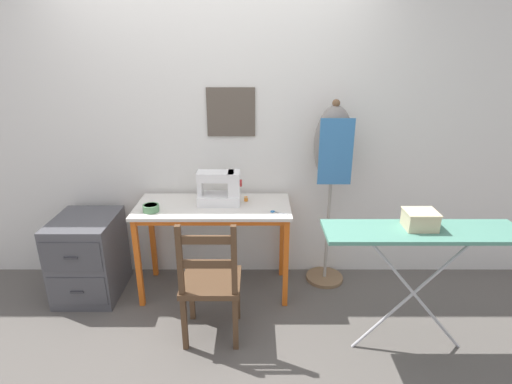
# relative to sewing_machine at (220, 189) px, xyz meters

# --- Properties ---
(ground_plane) EXTENTS (14.00, 14.00, 0.00)m
(ground_plane) POSITION_rel_sewing_machine_xyz_m (-0.07, -0.30, -0.89)
(ground_plane) COLOR #5B5651
(wall_back) EXTENTS (10.00, 0.07, 2.55)m
(wall_back) POSITION_rel_sewing_machine_xyz_m (-0.07, 0.30, 0.39)
(wall_back) COLOR silver
(wall_back) RESTS_ON ground_plane
(sewing_table) EXTENTS (1.21, 0.53, 0.76)m
(sewing_table) POSITION_rel_sewing_machine_xyz_m (-0.07, -0.05, -0.22)
(sewing_table) COLOR silver
(sewing_table) RESTS_ON ground_plane
(sewing_machine) EXTENTS (0.34, 0.19, 0.29)m
(sewing_machine) POSITION_rel_sewing_machine_xyz_m (0.00, 0.00, 0.00)
(sewing_machine) COLOR white
(sewing_machine) RESTS_ON sewing_table
(fabric_bowl) EXTENTS (0.12, 0.12, 0.05)m
(fabric_bowl) POSITION_rel_sewing_machine_xyz_m (-0.52, -0.16, -0.10)
(fabric_bowl) COLOR #56895B
(fabric_bowl) RESTS_ON sewing_table
(scissors) EXTENTS (0.14, 0.11, 0.01)m
(scissors) POSITION_rel_sewing_machine_xyz_m (0.43, -0.18, -0.12)
(scissors) COLOR silver
(scissors) RESTS_ON sewing_table
(thread_spool_near_machine) EXTENTS (0.04, 0.04, 0.04)m
(thread_spool_near_machine) POSITION_rel_sewing_machine_xyz_m (0.19, 0.05, -0.11)
(thread_spool_near_machine) COLOR orange
(thread_spool_near_machine) RESTS_ON sewing_table
(wooden_chair) EXTENTS (0.40, 0.38, 0.92)m
(wooden_chair) POSITION_rel_sewing_machine_xyz_m (-0.04, -0.61, -0.46)
(wooden_chair) COLOR #513823
(wooden_chair) RESTS_ON ground_plane
(filing_cabinet) EXTENTS (0.48, 0.57, 0.67)m
(filing_cabinet) POSITION_rel_sewing_machine_xyz_m (-1.08, -0.08, -0.55)
(filing_cabinet) COLOR #4C4C51
(filing_cabinet) RESTS_ON ground_plane
(dress_form) EXTENTS (0.32, 0.32, 1.56)m
(dress_form) POSITION_rel_sewing_machine_xyz_m (0.88, 0.11, 0.23)
(dress_form) COLOR #846647
(dress_form) RESTS_ON ground_plane
(ironing_board) EXTENTS (1.21, 0.32, 0.89)m
(ironing_board) POSITION_rel_sewing_machine_xyz_m (1.29, -0.73, -0.06)
(ironing_board) COLOR #518E7A
(ironing_board) RESTS_ON ground_plane
(storage_box) EXTENTS (0.19, 0.16, 0.11)m
(storage_box) POSITION_rel_sewing_machine_xyz_m (1.27, -0.70, 0.05)
(storage_box) COLOR beige
(storage_box) RESTS_ON ironing_board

